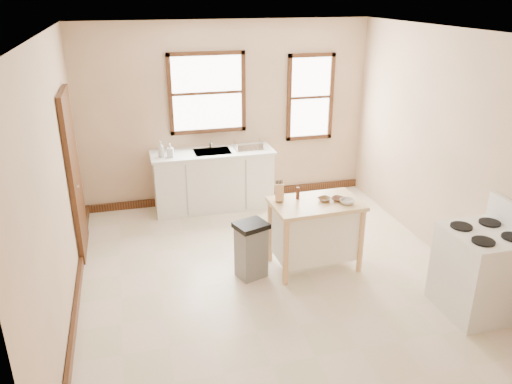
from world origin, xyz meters
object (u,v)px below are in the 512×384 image
soap_bottle_b (170,150)px  knife_block (279,193)px  soap_bottle_a (161,149)px  kitchen_island (315,235)px  bowl_c (347,202)px  gas_stove (481,261)px  dish_rack (248,146)px  pepper_grinder (298,193)px  bowl_b (338,199)px  bowl_a (325,199)px  trash_bin (251,250)px

soap_bottle_b → knife_block: (1.09, -1.85, -0.06)m
soap_bottle_a → soap_bottle_b: soap_bottle_a is taller
kitchen_island → bowl_c: size_ratio=6.02×
gas_stove → knife_block: bearing=140.5°
soap_bottle_b → kitchen_island: soap_bottle_b is taller
dish_rack → pepper_grinder: (0.13, -1.93, -0.04)m
bowl_b → bowl_c: bearing=-61.1°
pepper_grinder → bowl_b: size_ratio=0.97×
dish_rack → bowl_c: size_ratio=2.47×
bowl_c → soap_bottle_b: bearing=130.7°
pepper_grinder → bowl_c: size_ratio=0.86×
dish_rack → bowl_b: 2.18m
soap_bottle_a → dish_rack: soap_bottle_a is taller
bowl_a → bowl_b: bearing=-11.5°
bowl_c → trash_bin: bowl_c is taller
soap_bottle_a → bowl_b: soap_bottle_a is taller
bowl_c → gas_stove: 1.55m
pepper_grinder → bowl_c: pepper_grinder is taller
dish_rack → bowl_b: size_ratio=2.79×
soap_bottle_a → knife_block: (1.22, -1.89, -0.07)m
soap_bottle_a → kitchen_island: size_ratio=0.22×
kitchen_island → knife_block: (-0.42, 0.14, 0.53)m
soap_bottle_b → dish_rack: size_ratio=0.46×
bowl_a → knife_block: bearing=165.7°
soap_bottle_b → bowl_a: (1.62, -1.99, -0.14)m
dish_rack → bowl_a: dish_rack is taller
soap_bottle_a → trash_bin: soap_bottle_a is taller
bowl_b → pepper_grinder: bearing=159.4°
kitchen_island → knife_block: 0.69m
gas_stove → trash_bin: bearing=149.2°
trash_bin → gas_stove: 2.49m
soap_bottle_b → bowl_b: soap_bottle_b is taller
pepper_grinder → dish_rack: bearing=93.8°
bowl_c → gas_stove: gas_stove is taller
soap_bottle_a → pepper_grinder: bearing=-70.3°
soap_bottle_b → knife_block: 2.15m
bowl_b → bowl_c: (0.06, -0.12, 0.01)m
soap_bottle_b → trash_bin: 2.24m
soap_bottle_a → trash_bin: bearing=-85.9°
kitchen_island → trash_bin: size_ratio=1.52×
dish_rack → trash_bin: 2.25m
dish_rack → bowl_c: 2.31m
trash_bin → knife_block: bearing=4.1°
soap_bottle_a → gas_stove: 4.48m
soap_bottle_b → gas_stove: size_ratio=0.17×
soap_bottle_a → pepper_grinder: 2.38m
soap_bottle_a → dish_rack: size_ratio=0.54×
kitchen_island → bowl_a: 0.46m
pepper_grinder → knife_block: bearing=-179.2°
bowl_c → bowl_b: bearing=118.9°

